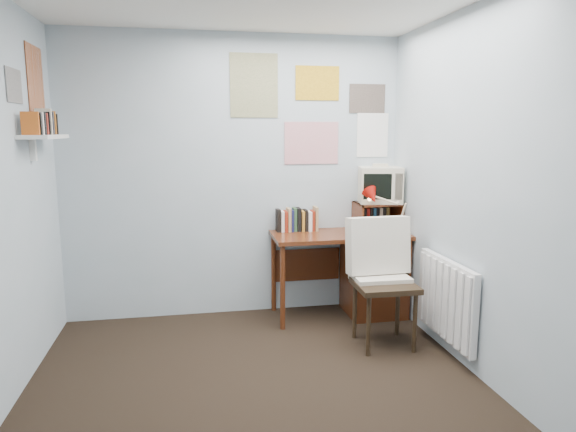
% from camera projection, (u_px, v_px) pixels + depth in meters
% --- Properties ---
extents(ground, '(3.50, 3.50, 0.00)m').
position_uv_depth(ground, '(264.00, 410.00, 3.09)').
color(ground, black).
rests_on(ground, ground).
extents(back_wall, '(3.00, 0.02, 2.50)m').
position_uv_depth(back_wall, '(235.00, 177.00, 4.58)').
color(back_wall, '#B0BDCA').
rests_on(back_wall, ground).
extents(right_wall, '(0.02, 3.50, 2.50)m').
position_uv_depth(right_wall, '(503.00, 198.00, 3.16)').
color(right_wall, '#B0BDCA').
rests_on(right_wall, ground).
extents(desk, '(1.20, 0.55, 0.76)m').
position_uv_depth(desk, '(368.00, 270.00, 4.67)').
color(desk, '#542713').
rests_on(desk, ground).
extents(desk_chair, '(0.50, 0.48, 0.96)m').
position_uv_depth(desk_chair, '(385.00, 285.00, 3.96)').
color(desk_chair, black).
rests_on(desk_chair, ground).
extents(desk_lamp, '(0.29, 0.27, 0.37)m').
position_uv_depth(desk_lamp, '(406.00, 215.00, 4.43)').
color(desk_lamp, '#AD130B').
rests_on(desk_lamp, desk).
extents(tv_riser, '(0.40, 0.30, 0.25)m').
position_uv_depth(tv_riser, '(377.00, 216.00, 4.72)').
color(tv_riser, '#542713').
rests_on(tv_riser, desk).
extents(crt_tv, '(0.44, 0.42, 0.36)m').
position_uv_depth(crt_tv, '(380.00, 183.00, 4.70)').
color(crt_tv, beige).
rests_on(crt_tv, tv_riser).
extents(book_row, '(0.60, 0.14, 0.22)m').
position_uv_depth(book_row, '(309.00, 218.00, 4.68)').
color(book_row, '#542713').
rests_on(book_row, desk).
extents(radiator, '(0.09, 0.80, 0.60)m').
position_uv_depth(radiator, '(447.00, 299.00, 3.82)').
color(radiator, white).
rests_on(radiator, right_wall).
extents(wall_shelf, '(0.20, 0.62, 0.24)m').
position_uv_depth(wall_shelf, '(44.00, 137.00, 3.63)').
color(wall_shelf, white).
rests_on(wall_shelf, left_wall).
extents(posters_back, '(1.20, 0.01, 0.90)m').
position_uv_depth(posters_back, '(312.00, 109.00, 4.60)').
color(posters_back, white).
rests_on(posters_back, back_wall).
extents(posters_left, '(0.01, 0.70, 0.60)m').
position_uv_depth(posters_left, '(25.00, 81.00, 3.55)').
color(posters_left, white).
rests_on(posters_left, left_wall).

